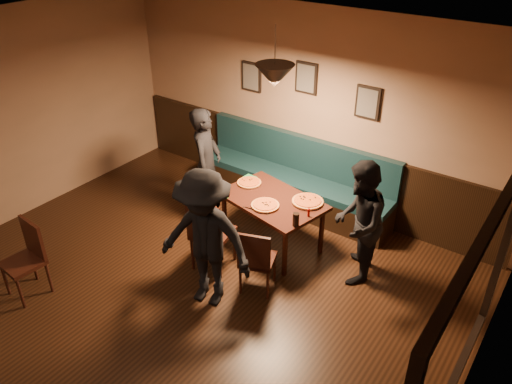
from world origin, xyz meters
TOP-DOWN VIEW (x-y plane):
  - floor at (0.00, 0.00)m, footprint 7.00×7.00m
  - ceiling at (0.00, 0.00)m, footprint 7.00×7.00m
  - wall_back at (0.00, 3.50)m, footprint 6.00×0.00m
  - wainscot at (0.00, 3.47)m, footprint 5.88×0.06m
  - booth_bench at (0.00, 3.20)m, footprint 3.00×0.60m
  - window_frame at (2.96, 0.50)m, footprint 0.06×2.56m
  - window_glass at (2.93, 0.50)m, footprint 0.00×2.40m
  - picture_left at (-0.90, 3.47)m, footprint 0.32×0.04m
  - picture_center at (0.00, 3.47)m, footprint 0.32×0.04m
  - picture_right at (0.90, 3.47)m, footprint 0.32×0.04m
  - pendant_lamp at (0.30, 2.24)m, footprint 0.44×0.44m
  - dining_table at (0.30, 2.24)m, footprint 1.41×1.06m
  - chair_near_left at (-0.03, 1.47)m, footprint 0.51×0.51m
  - chair_near_right at (0.64, 1.44)m, footprint 0.48×0.48m
  - diner_left at (-0.81, 2.30)m, footprint 0.59×0.69m
  - diner_right at (1.45, 2.28)m, footprint 0.76×0.87m
  - diner_front at (0.30, 0.96)m, footprint 1.15×0.81m
  - pizza_a at (-0.16, 2.39)m, footprint 0.34×0.34m
  - pizza_b at (0.33, 2.05)m, footprint 0.37×0.37m
  - pizza_c at (0.70, 2.42)m, footprint 0.49×0.49m
  - soda_glass at (0.84, 1.92)m, footprint 0.10×0.10m
  - tabasco_bottle at (0.86, 2.17)m, footprint 0.04×0.04m
  - napkin_a at (-0.25, 2.51)m, footprint 0.17×0.17m
  - napkin_b at (-0.26, 1.92)m, footprint 0.21×0.21m
  - cutlery_set at (0.29, 1.90)m, footprint 0.21×0.05m
  - cafe_chair_far at (-1.42, -0.15)m, footprint 0.43×0.43m

SIDE VIEW (x-z plane):
  - floor at x=0.00m, z-range 0.00..0.00m
  - dining_table at x=0.30m, z-range 0.00..0.68m
  - chair_near_right at x=0.64m, z-range 0.00..0.84m
  - cafe_chair_far at x=-1.42m, z-range 0.00..0.90m
  - chair_near_left at x=-0.03m, z-range 0.00..0.99m
  - wainscot at x=0.00m, z-range 0.00..1.00m
  - booth_bench at x=0.00m, z-range 0.00..1.00m
  - cutlery_set at x=0.29m, z-range 0.68..0.68m
  - napkin_b at x=-0.26m, z-range 0.68..0.69m
  - napkin_a at x=-0.25m, z-range 0.68..0.69m
  - pizza_a at x=-0.16m, z-range 0.68..0.72m
  - pizza_b at x=0.33m, z-range 0.68..0.72m
  - pizza_c at x=0.70m, z-range 0.68..0.72m
  - tabasco_bottle at x=0.86m, z-range 0.68..0.80m
  - diner_right at x=1.45m, z-range 0.00..1.51m
  - soda_glass at x=0.84m, z-range 0.68..0.84m
  - diner_left at x=-0.81m, z-range 0.00..1.61m
  - diner_front at x=0.30m, z-range 0.00..1.63m
  - wall_back at x=0.00m, z-range -1.60..4.40m
  - window_frame at x=2.96m, z-range 0.57..2.43m
  - window_glass at x=2.93m, z-range 0.30..2.70m
  - picture_left at x=-0.90m, z-range 1.49..1.91m
  - picture_right at x=0.90m, z-range 1.49..1.91m
  - picture_center at x=0.00m, z-range 1.64..2.06m
  - pendant_lamp at x=0.30m, z-range 2.12..2.38m
  - ceiling at x=0.00m, z-range 2.80..2.80m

